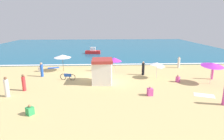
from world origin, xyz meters
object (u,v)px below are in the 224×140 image
lifeguard_cabana (102,71)px  beachgoer_5 (178,79)px  parked_bicycle (68,77)px  beach_umbrella_2 (114,59)px  beachgoer_1 (7,88)px  beach_umbrella_4 (63,56)px  beachgoer_2 (143,69)px  beach_umbrella_0 (212,65)px  beachgoer_0 (150,92)px  beachgoer_6 (24,83)px  beachgoer_11 (212,72)px  beachgoer_12 (179,63)px  beach_umbrella_1 (157,64)px  small_boat_0 (93,52)px  beachgoer_3 (42,70)px  beachgoer_4 (98,66)px  beachgoer_7 (30,111)px  beachgoer_8 (40,69)px

lifeguard_cabana → beachgoer_5: lifeguard_cabana is taller
lifeguard_cabana → parked_bicycle: size_ratio=1.46×
beach_umbrella_2 → beachgoer_1: size_ratio=1.51×
beach_umbrella_2 → parked_bicycle: size_ratio=1.54×
beach_umbrella_4 → beachgoer_2: bearing=-13.2°
beach_umbrella_0 → beachgoer_1: 20.15m
beach_umbrella_2 → beachgoer_2: beach_umbrella_2 is taller
beachgoer_0 → beachgoer_6: (-11.81, 1.78, 0.41)m
beachgoer_6 → beachgoer_11: bearing=8.0°
lifeguard_cabana → beachgoer_12: size_ratio=1.63×
lifeguard_cabana → parked_bicycle: lifeguard_cabana is taller
beach_umbrella_2 → beachgoer_6: size_ratio=1.70×
beach_umbrella_1 → beachgoer_12: size_ratio=1.23×
parked_bicycle → beach_umbrella_4: bearing=108.0°
small_boat_0 → beachgoer_0: bearing=-74.6°
beachgoer_3 → beachgoer_12: size_ratio=1.08×
parked_bicycle → beachgoer_1: 6.56m
beach_umbrella_0 → beach_umbrella_1: size_ratio=1.22×
beachgoer_5 → small_boat_0: (-10.34, 19.19, 0.18)m
beach_umbrella_4 → beachgoer_12: bearing=3.9°
beach_umbrella_0 → small_boat_0: beach_umbrella_0 is taller
parked_bicycle → beachgoer_11: bearing=-1.8°
beach_umbrella_2 → beachgoer_2: 3.94m
beachgoer_11 → beachgoer_12: bearing=106.0°
beach_umbrella_0 → small_boat_0: bearing=124.1°
beachgoer_12 → beach_umbrella_1: bearing=-132.6°
beach_umbrella_2 → beachgoer_5: size_ratio=3.34×
beachgoer_4 → beachgoer_11: bearing=-18.2°
beachgoer_4 → beachgoer_11: (13.20, -4.33, 0.12)m
beach_umbrella_1 → beachgoer_6: (-13.87, -3.52, -0.97)m
beach_umbrella_0 → small_boat_0: (-13.55, 19.99, -1.57)m
beach_umbrella_2 → beachgoer_6: (-9.07, -6.53, -0.96)m
beach_umbrella_1 → beach_umbrella_4: 12.29m
lifeguard_cabana → beachgoer_3: lifeguard_cabana is taller
beachgoer_6 → beachgoer_7: beachgoer_6 is taller
beach_umbrella_1 → beachgoer_7: bearing=-143.5°
small_boat_0 → beachgoer_6: bearing=-104.6°
lifeguard_cabana → beach_umbrella_2: 4.75m
beachgoer_2 → beachgoer_8: beachgoer_2 is taller
beach_umbrella_2 → small_boat_0: size_ratio=0.89×
beachgoer_4 → beachgoer_5: beachgoer_4 is taller
beach_umbrella_4 → beachgoer_5: bearing=-21.8°
beachgoer_12 → beachgoer_0: bearing=-123.0°
lifeguard_cabana → beachgoer_8: lifeguard_cabana is taller
parked_bicycle → small_boat_0: (1.95, 17.85, 0.16)m
lifeguard_cabana → beach_umbrella_4: size_ratio=0.86×
beachgoer_12 → beachgoer_3: bearing=-168.6°
beach_umbrella_2 → beachgoer_3: size_ratio=1.58×
beachgoer_8 → beachgoer_12: (19.29, 1.23, 0.43)m
beach_umbrella_0 → beach_umbrella_2: (-9.98, 5.33, -0.38)m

